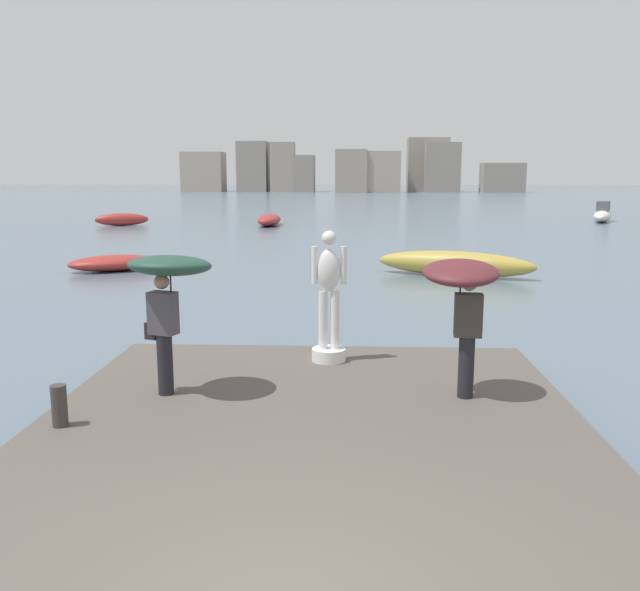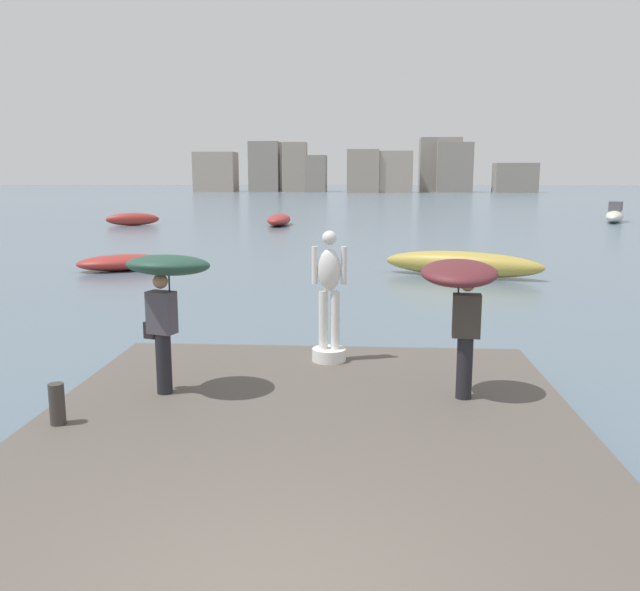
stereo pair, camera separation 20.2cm
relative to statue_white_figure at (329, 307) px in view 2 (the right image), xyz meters
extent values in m
plane|color=slate|center=(-0.14, 33.36, -1.33)|extent=(400.00, 400.00, 0.00)
cube|color=#564F47|center=(-0.14, -4.34, -1.13)|extent=(7.03, 10.60, 0.40)
cylinder|color=white|center=(0.00, 0.00, -0.82)|extent=(0.57, 0.57, 0.21)
cylinder|color=white|center=(-0.10, 0.00, -0.23)|extent=(0.15, 0.15, 0.99)
cylinder|color=white|center=(0.10, 0.00, -0.23)|extent=(0.15, 0.15, 0.99)
ellipsoid|color=white|center=(0.00, 0.00, 0.61)|extent=(0.38, 0.26, 0.70)
sphere|color=white|center=(0.00, 0.00, 1.14)|extent=(0.24, 0.24, 0.24)
cylinder|color=white|center=(-0.24, 0.00, 0.69)|extent=(0.10, 0.10, 0.62)
cylinder|color=white|center=(0.24, 0.00, 0.69)|extent=(0.10, 0.10, 0.62)
cylinder|color=black|center=(-2.27, -1.83, -0.49)|extent=(0.22, 0.22, 0.88)
cube|color=#47424C|center=(-2.27, -1.83, 0.25)|extent=(0.44, 0.35, 0.60)
sphere|color=#A87A5B|center=(-2.27, -1.83, 0.70)|extent=(0.21, 0.21, 0.21)
cylinder|color=#262626|center=(-2.14, -1.83, 0.58)|extent=(0.02, 0.02, 0.55)
ellipsoid|color=#234738|center=(-2.14, -1.83, 0.92)|extent=(1.46, 1.47, 0.37)
cube|color=black|center=(-2.47, -1.74, -0.03)|extent=(0.20, 0.15, 0.24)
cylinder|color=black|center=(1.98, -1.78, -0.49)|extent=(0.22, 0.22, 0.88)
cube|color=#38332D|center=(1.98, -1.78, 0.25)|extent=(0.40, 0.28, 0.60)
sphere|color=#A87A5B|center=(1.98, -1.78, 0.70)|extent=(0.21, 0.21, 0.21)
cylinder|color=#262626|center=(1.86, -1.73, 0.53)|extent=(0.02, 0.02, 0.46)
ellipsoid|color=#5B2328|center=(1.86, -1.73, 0.84)|extent=(1.15, 1.18, 0.43)
cylinder|color=#38332D|center=(-3.25, -3.11, -0.66)|extent=(0.19, 0.19, 0.53)
ellipsoid|color=silver|center=(19.43, 40.52, -0.89)|extent=(3.23, 5.48, 0.87)
cube|color=#4C4C51|center=(19.59, 40.89, -0.16)|extent=(1.53, 1.99, 0.71)
ellipsoid|color=#9E2D28|center=(-5.31, 35.52, -0.93)|extent=(1.59, 4.74, 0.79)
ellipsoid|color=#B2993D|center=(4.00, 12.28, -0.89)|extent=(5.51, 3.00, 0.88)
ellipsoid|color=#9E2D28|center=(-15.54, 34.84, -0.89)|extent=(3.70, 2.11, 0.88)
ellipsoid|color=#9E2D28|center=(-8.36, 13.08, -1.04)|extent=(3.57, 2.86, 0.58)
cube|color=#A89989|center=(-31.13, 132.54, 2.83)|extent=(8.68, 6.75, 8.32)
cube|color=gray|center=(-20.36, 132.54, 3.89)|extent=(6.29, 7.52, 10.44)
cube|color=gray|center=(-13.79, 130.52, 3.78)|extent=(4.91, 4.06, 10.23)
cube|color=gray|center=(-9.40, 131.95, 2.46)|extent=(4.25, 7.20, 7.57)
cube|color=gray|center=(0.49, 125.70, 2.96)|extent=(6.39, 4.49, 8.58)
cube|color=#A89989|center=(5.91, 126.10, 2.80)|extent=(9.00, 4.34, 8.26)
cube|color=gray|center=(16.50, 131.20, 4.23)|extent=(8.49, 4.75, 11.12)
cube|color=gray|center=(19.14, 129.65, 3.70)|extent=(7.22, 5.81, 10.05)
cube|color=gray|center=(31.16, 127.10, 1.61)|extent=(8.42, 4.80, 5.89)
camera|label=1|loc=(0.34, -10.79, 2.15)|focal=37.21mm
camera|label=2|loc=(0.54, -10.78, 2.15)|focal=37.21mm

